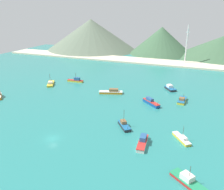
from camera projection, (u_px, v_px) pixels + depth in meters
name	position (u px, v px, depth m)	size (l,w,h in m)	color
ground	(94.00, 105.00, 98.78)	(260.00, 280.00, 0.50)	teal
fishing_boat_0	(170.00, 88.00, 116.36)	(6.74, 7.73, 2.41)	#232328
fishing_boat_2	(76.00, 80.00, 128.82)	(9.26, 2.77, 4.97)	gold
fishing_boat_3	(51.00, 84.00, 123.96)	(7.63, 10.25, 6.16)	gold
fishing_boat_4	(124.00, 125.00, 79.39)	(6.48, 7.31, 6.34)	#232328
fishing_boat_5	(151.00, 102.00, 98.31)	(8.79, 7.89, 2.98)	#14478C
fishing_boat_6	(182.00, 100.00, 101.09)	(3.48, 8.74, 2.33)	gold
fishing_boat_7	(143.00, 142.00, 69.10)	(3.28, 9.30, 2.59)	silver
fishing_boat_8	(190.00, 183.00, 53.16)	(10.72, 9.00, 5.03)	red
fishing_boat_9	(112.00, 92.00, 111.03)	(11.46, 6.23, 2.40)	orange
fishing_boat_10	(182.00, 139.00, 71.46)	(6.47, 7.57, 5.07)	gold
beach_strip	(146.00, 61.00, 177.19)	(247.00, 19.90, 1.20)	beige
hill_west	(91.00, 35.00, 225.86)	(87.80, 87.80, 29.23)	#60705B
hill_central	(161.00, 41.00, 205.93)	(56.05, 56.05, 23.61)	#3D6042
hill_east	(222.00, 47.00, 190.37)	(75.02, 75.02, 17.64)	#3D6042
radio_tower	(187.00, 45.00, 166.03)	(2.79, 2.23, 27.87)	silver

